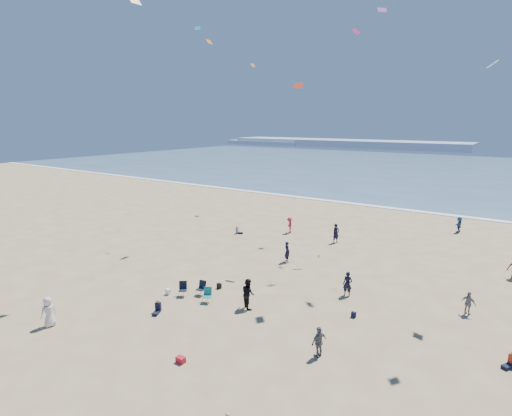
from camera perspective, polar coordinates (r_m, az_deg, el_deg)
The scene contains 13 objects.
ground at distance 20.27m, azimuth -19.46°, elevation -23.45°, with size 220.00×220.00×0.00m, color tan.
ocean at distance 105.72m, azimuth 26.98°, elevation 4.64°, with size 220.00×100.00×0.06m, color #476B84.
surf_line at distance 57.09m, azimuth 19.85°, elevation -0.17°, with size 220.00×1.20×0.08m, color white.
headland_far at distance 194.05m, azimuth 12.37°, elevation 9.02°, with size 110.00×20.00×3.20m, color #7A8EA8.
headland_near at distance 208.35m, azimuth 1.48°, elevation 9.34°, with size 40.00×14.00×2.00m, color #7A8EA8.
standing_flyers at distance 30.22m, azimuth 13.28°, elevation -8.87°, with size 27.28×42.47×1.94m.
seated_group at distance 23.59m, azimuth 1.04°, elevation -16.04°, with size 26.09×25.61×0.84m.
chair_cluster at distance 27.55m, azimuth -8.46°, elevation -11.65°, with size 2.83×1.57×1.00m.
white_tote at distance 28.53m, azimuth -12.45°, elevation -11.61°, with size 0.35×0.20×0.40m, color white.
black_backpack at distance 28.94m, azimuth -5.29°, elevation -11.03°, with size 0.30×0.22×0.38m, color black.
cooler at distance 21.29m, azimuth -10.70°, elevation -20.52°, with size 0.45×0.30×0.30m, color #AB1827.
navy_bag at distance 25.66m, azimuth 13.77°, elevation -14.58°, with size 0.28×0.18×0.34m, color black.
kites_aloft at distance 24.23m, azimuth 25.71°, elevation 20.17°, with size 43.19×40.36×29.75m.
Camera 1 is at (13.86, -9.17, 11.60)m, focal length 28.00 mm.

